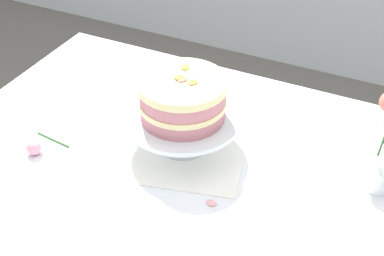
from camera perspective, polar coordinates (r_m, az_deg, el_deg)
The scene contains 7 objects.
dining_table at distance 1.46m, azimuth 0.48°, elevation -7.93°, with size 1.40×1.00×0.74m.
linen_napkin at distance 1.50m, azimuth -0.88°, elevation -1.95°, with size 0.32×0.32×0.00m, color white.
cake_stand at distance 1.45m, azimuth -0.91°, elevation 0.58°, with size 0.29×0.29×0.10m.
layer_cake at distance 1.41m, azimuth -0.94°, elevation 2.90°, with size 0.22×0.22×0.11m.
fallen_rose at distance 1.53m, azimuth -15.09°, elevation -1.81°, with size 0.11×0.09×0.04m.
loose_petal_0 at distance 1.62m, azimuth 4.25°, elevation 1.22°, with size 0.04×0.03×0.00m, color pink.
loose_petal_1 at distance 1.35m, azimuth 1.89°, elevation -7.32°, with size 0.03×0.02×0.01m, color pink.
Camera 1 is at (0.45, -0.97, 1.67)m, focal length 54.72 mm.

